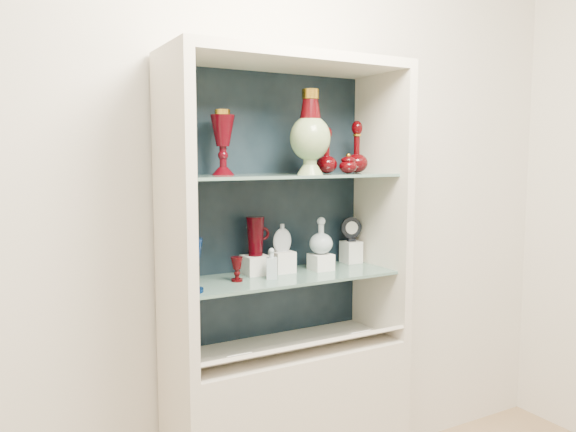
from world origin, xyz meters
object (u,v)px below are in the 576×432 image
pedestal_lamp_left (185,145)px  clear_round_decanter (321,237)px  pedestal_lamp_right (223,142)px  ruby_goblet_tall (185,266)px  cameo_medallion (351,229)px  ruby_decanter_b (327,149)px  ruby_goblet_small (237,269)px  ruby_decanter_a (357,144)px  ruby_pitcher (255,236)px  flat_flask (282,237)px  lidded_bowl (348,163)px  cobalt_goblet (192,266)px  clear_square_bottle (272,263)px  enamel_urn (310,132)px

pedestal_lamp_left → clear_round_decanter: 0.74m
pedestal_lamp_right → ruby_goblet_tall: (-0.19, -0.06, -0.47)m
pedestal_lamp_left → cameo_medallion: size_ratio=1.98×
ruby_decanter_b → ruby_goblet_small: size_ratio=2.16×
ruby_decanter_a → clear_round_decanter: (-0.19, -0.00, -0.40)m
ruby_pitcher → flat_flask: size_ratio=1.34×
lidded_bowl → cobalt_goblet: 0.82m
ruby_goblet_small → ruby_decanter_b: bearing=3.0°
lidded_bowl → clear_square_bottle: size_ratio=0.70×
ruby_decanter_a → ruby_decanter_b: size_ratio=1.22×
flat_flask → clear_square_bottle: bearing=-138.6°
ruby_decanter_a → flat_flask: 0.53m
pedestal_lamp_right → ruby_decanter_a: bearing=-2.5°
clear_square_bottle → clear_round_decanter: (0.27, 0.05, 0.08)m
ruby_goblet_tall → ruby_goblet_small: (0.22, 0.00, -0.03)m
pedestal_lamp_right → enamel_urn: size_ratio=0.74×
clear_square_bottle → pedestal_lamp_left: bearing=-177.7°
enamel_urn → lidded_bowl: size_ratio=3.88×
enamel_urn → lidded_bowl: enamel_urn is taller
ruby_decanter_a → ruby_decanter_b: 0.16m
pedestal_lamp_right → flat_flask: pedestal_lamp_right is taller
pedestal_lamp_left → cameo_medallion: (0.84, 0.14, -0.38)m
enamel_urn → cobalt_goblet: (-0.53, -0.05, -0.49)m
enamel_urn → ruby_pitcher: (-0.19, 0.12, -0.43)m
ruby_goblet_small → ruby_decanter_a: bearing=2.7°
lidded_bowl → ruby_goblet_tall: size_ratio=0.54×
ruby_decanter_a → clear_square_bottle: size_ratio=2.04×
clear_square_bottle → ruby_goblet_small: bearing=171.2°
cameo_medallion → ruby_decanter_a: bearing=-96.9°
pedestal_lamp_right → flat_flask: size_ratio=2.09×
ruby_decanter_a → cameo_medallion: size_ratio=2.19×
pedestal_lamp_left → pedestal_lamp_right: (0.19, 0.09, 0.01)m
pedestal_lamp_left → clear_round_decanter: (0.63, 0.06, -0.39)m
lidded_bowl → clear_square_bottle: bearing=-179.7°
pedestal_lamp_right → lidded_bowl: 0.56m
ruby_goblet_tall → cameo_medallion: bearing=7.1°
lidded_bowl → pedestal_lamp_right: bearing=172.1°
ruby_goblet_small → pedestal_lamp_left: bearing=-170.4°
pedestal_lamp_right → ruby_pitcher: bearing=10.1°
clear_round_decanter → cameo_medallion: clear_round_decanter is taller
flat_flask → ruby_decanter_b: bearing=-13.7°
ruby_decanter_b → cameo_medallion: (0.19, 0.08, -0.37)m
ruby_decanter_a → ruby_pitcher: ruby_decanter_a is taller
ruby_decanter_a → cameo_medallion: ruby_decanter_a is taller
ruby_goblet_tall → clear_square_bottle: bearing=-3.2°
cameo_medallion → enamel_urn: bearing=-141.5°
cameo_medallion → lidded_bowl: bearing=-117.3°
pedestal_lamp_left → lidded_bowl: 0.74m
pedestal_lamp_left → clear_round_decanter: pedestal_lamp_left is taller
ruby_decanter_a → ruby_goblet_small: (-0.60, -0.03, -0.50)m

